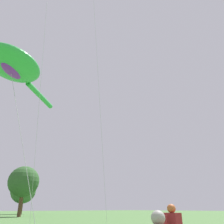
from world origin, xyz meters
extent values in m
ellipsoid|color=green|center=(-2.53, 13.73, 10.15)|extent=(5.47, 5.33, 1.09)
cylinder|color=green|center=(0.78, 16.44, 9.98)|extent=(3.50, 2.97, 0.39)
ellipsoid|color=purple|center=(-2.53, 13.73, 9.66)|extent=(1.99, 1.83, 0.39)
cylinder|color=#B2B2B7|center=(-1.70, 12.16, 4.80)|extent=(1.70, 3.15, 9.61)
sphere|color=#9E9993|center=(-3.46, 1.98, 1.33)|extent=(0.19, 0.19, 0.19)
sphere|color=#B75B2D|center=(-1.10, 3.39, 1.44)|extent=(0.20, 0.20, 0.20)
cylinder|color=#B2B2B7|center=(3.65, 12.27, 9.67)|extent=(3.00, 1.28, 19.35)
cylinder|color=#B2B2B7|center=(-0.14, 14.40, 9.17)|extent=(1.63, 1.39, 18.33)
cylinder|color=#513823|center=(12.01, 45.69, 1.95)|extent=(0.70, 0.70, 3.90)
sphere|color=#2D5628|center=(12.01, 45.69, 6.23)|extent=(5.82, 5.82, 5.82)
cylinder|color=#513823|center=(19.90, 64.94, 1.63)|extent=(0.80, 0.80, 3.25)
sphere|color=#386633|center=(19.90, 64.94, 5.91)|extent=(6.65, 6.65, 6.65)
camera|label=1|loc=(-6.14, -0.09, 1.44)|focal=36.80mm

